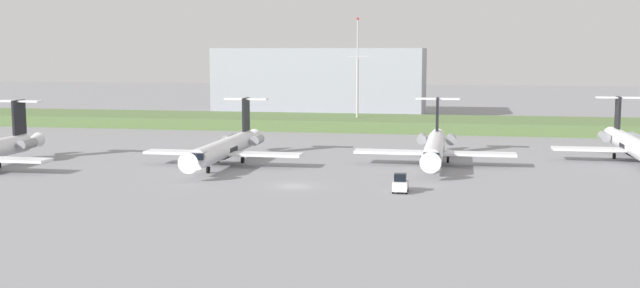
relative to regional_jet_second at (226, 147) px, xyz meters
The scene contains 9 objects.
ground_plane 19.94m from the regional_jet_second, 47.65° to the left, with size 500.00×500.00×0.00m, color gray.
grass_berm 55.99m from the regional_jet_second, 76.23° to the left, with size 320.00×20.00×2.34m, color #597542.
regional_jet_second is the anchor object (origin of this frame).
regional_jet_third 30.08m from the regional_jet_second, 11.35° to the left, with size 22.81×31.00×9.00m.
regional_jet_fourth 59.80m from the regional_jet_second, 13.94° to the left, with size 22.81×31.00×9.00m.
antenna_mast 55.62m from the regional_jet_second, 77.77° to the left, with size 4.40×0.50×23.15m.
distant_hangar 86.51m from the regional_jet_second, 91.14° to the left, with size 51.59×24.12×16.93m, color #9EA3AD.
baggage_tug 31.54m from the regional_jet_second, 33.07° to the right, with size 1.72×3.20×2.30m.
safety_cone_front_marker 30.57m from the regional_jet_second, 28.25° to the right, with size 0.44×0.44×0.55m, color orange.
Camera 1 is at (19.65, -88.24, 16.28)m, focal length 42.50 mm.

